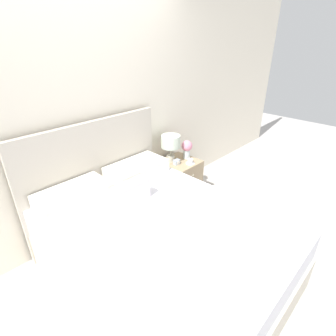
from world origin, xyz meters
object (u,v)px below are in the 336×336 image
teacup (190,161)px  alarm_clock (177,162)px  flower_vase (187,148)px  nightstand (179,179)px  table_lamp (171,143)px  bed (157,242)px

teacup → alarm_clock: (-0.13, 0.11, 0.00)m
flower_vase → alarm_clock: 0.26m
flower_vase → teacup: flower_vase is taller
nightstand → table_lamp: bearing=127.3°
bed → nightstand: (1.07, 0.70, -0.07)m
flower_vase → bed: bearing=-150.2°
alarm_clock → nightstand: bearing=20.3°
nightstand → alarm_clock: alarm_clock is taller
bed → teacup: 1.27m
bed → nightstand: bearing=33.0°
flower_vase → teacup: bearing=-124.5°
teacup → alarm_clock: bearing=140.7°
table_lamp → alarm_clock: 0.25m
table_lamp → alarm_clock: table_lamp is taller
table_lamp → flower_vase: 0.25m
bed → flower_vase: bed is taller
nightstand → table_lamp: (-0.07, 0.09, 0.51)m
table_lamp → flower_vase: bearing=-22.8°
bed → table_lamp: bed is taller
bed → nightstand: bed is taller
bed → table_lamp: (1.00, 0.79, 0.44)m
bed → flower_vase: size_ratio=8.35×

